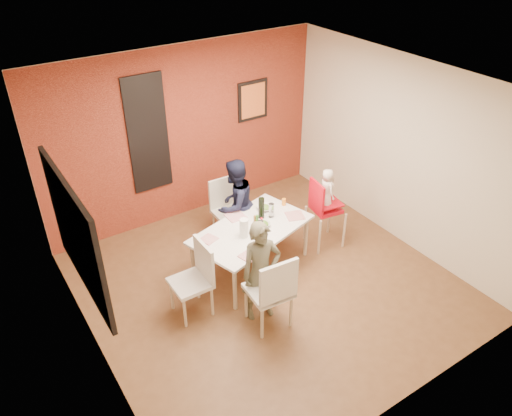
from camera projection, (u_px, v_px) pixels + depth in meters
ground at (268, 284)px, 6.68m from camera, size 4.50×4.50×0.00m
ceiling at (272, 88)px, 5.24m from camera, size 4.50×4.50×0.02m
wall_back at (185, 134)px, 7.55m from camera, size 4.50×0.02×2.70m
wall_front at (416, 308)px, 4.38m from camera, size 4.50×0.02×2.70m
wall_left at (83, 263)px, 4.91m from camera, size 0.02×4.50×2.70m
wall_right at (401, 152)px, 7.01m from camera, size 0.02×4.50×2.70m
brick_accent_wall at (186, 134)px, 7.54m from camera, size 4.50×0.02×2.70m
picture_window_frame at (76, 236)px, 4.96m from camera, size 0.05×1.70×1.30m
picture_window_pane at (77, 235)px, 4.97m from camera, size 0.02×1.55×1.15m
glassblock_strip at (148, 135)px, 7.16m from camera, size 0.55×0.03×1.70m
glassblock_surround at (148, 135)px, 7.16m from camera, size 0.60×0.03×1.76m
art_print_frame at (253, 100)px, 7.92m from camera, size 0.54×0.03×0.64m
art_print_canvas at (253, 101)px, 7.91m from camera, size 0.44×0.01×0.54m
dining_table at (252, 232)px, 6.64m from camera, size 1.80×1.30×0.67m
chair_near at (273, 289)px, 5.73m from camera, size 0.52×0.52×1.04m
chair_far at (227, 206)px, 7.36m from camera, size 0.45×0.45×0.94m
chair_left at (196, 275)px, 6.00m from camera, size 0.45×0.45×0.97m
high_chair at (323, 207)px, 7.12m from camera, size 0.51×0.51×1.07m
child_near at (261, 272)px, 5.86m from camera, size 0.54×0.42×1.33m
child_far at (235, 204)px, 7.10m from camera, size 0.81×0.73×1.37m
toddler at (327, 189)px, 6.97m from camera, size 0.24×0.33×0.60m
plate_near_left at (249, 256)px, 6.10m from camera, size 0.25×0.25×0.01m
plate_far_mid at (236, 216)px, 6.85m from camera, size 0.25×0.25×0.01m
plate_near_right at (295, 216)px, 6.86m from camera, size 0.30×0.30×0.01m
plate_far_left at (209, 239)px, 6.40m from camera, size 0.25×0.25×0.01m
salad_bowl_a at (263, 224)px, 6.65m from camera, size 0.23×0.23×0.05m
salad_bowl_b at (265, 208)px, 6.99m from camera, size 0.25×0.25×0.05m
wine_bottle at (261, 208)px, 6.75m from camera, size 0.08×0.08×0.31m
wine_glass_a at (261, 228)px, 6.44m from camera, size 0.07×0.07×0.21m
wine_glass_b at (271, 210)px, 6.79m from camera, size 0.07×0.07×0.21m
paper_towel_roll at (244, 228)px, 6.39m from camera, size 0.11×0.11×0.26m
condiment_red at (262, 222)px, 6.62m from camera, size 0.03×0.03×0.12m
condiment_green at (257, 220)px, 6.65m from camera, size 0.04×0.04×0.15m
condiment_brown at (255, 220)px, 6.66m from camera, size 0.03×0.03×0.13m
sippy_cup at (284, 202)px, 7.08m from camera, size 0.06×0.06×0.10m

